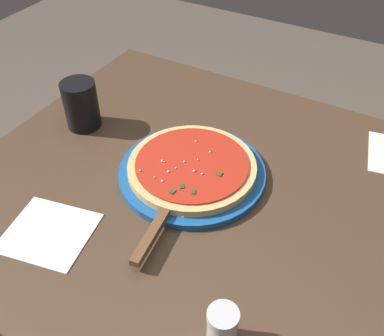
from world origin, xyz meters
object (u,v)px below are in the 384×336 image
object	(u,v)px
serving_plate	(192,172)
pizza_server	(161,220)
parmesan_shaker	(222,327)
napkin_folded_right	(49,232)
pizza	(192,166)
cup_tall_drink	(81,105)

from	to	relation	value
serving_plate	pizza_server	world-z (taller)	pizza_server
serving_plate	parmesan_shaker	xyz separation A→B (m)	(-0.21, 0.29, 0.03)
parmesan_shaker	pizza_server	bearing A→B (deg)	-35.89
napkin_folded_right	parmesan_shaker	bearing A→B (deg)	175.50
napkin_folded_right	pizza_server	bearing A→B (deg)	-147.27
pizza	cup_tall_drink	size ratio (longest dim) A/B	2.32
serving_plate	parmesan_shaker	size ratio (longest dim) A/B	4.12
pizza	parmesan_shaker	world-z (taller)	parmesan_shaker
pizza	parmesan_shaker	xyz separation A→B (m)	(-0.21, 0.29, 0.01)
pizza	napkin_folded_right	size ratio (longest dim) A/B	1.74
pizza	napkin_folded_right	xyz separation A→B (m)	(0.15, 0.26, -0.02)
serving_plate	pizza	distance (m)	0.02
pizza_server	napkin_folded_right	world-z (taller)	pizza_server
serving_plate	pizza_server	xyz separation A→B (m)	(-0.02, 0.15, 0.01)
cup_tall_drink	pizza_server	bearing A→B (deg)	151.18
serving_plate	cup_tall_drink	distance (m)	0.32
pizza_server	cup_tall_drink	size ratio (longest dim) A/B	1.96
pizza	cup_tall_drink	xyz separation A→B (m)	(0.31, -0.03, 0.03)
pizza	cup_tall_drink	world-z (taller)	cup_tall_drink
serving_plate	cup_tall_drink	bearing A→B (deg)	-5.41
pizza_server	napkin_folded_right	size ratio (longest dim) A/B	1.46
serving_plate	pizza	world-z (taller)	pizza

